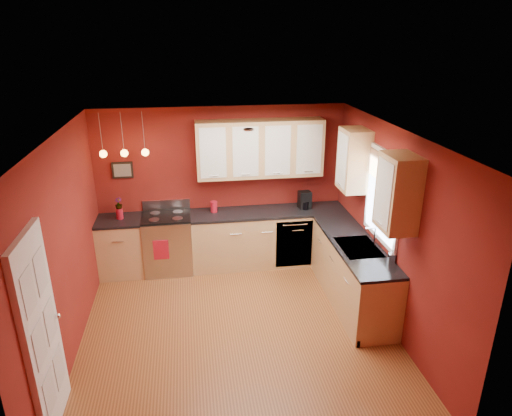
{
  "coord_description": "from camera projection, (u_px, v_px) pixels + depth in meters",
  "views": [
    {
      "loc": [
        -0.52,
        -5.0,
        3.68
      ],
      "look_at": [
        0.4,
        1.0,
        1.31
      ],
      "focal_mm": 32.0,
      "sensor_mm": 36.0,
      "label": 1
    }
  ],
  "objects": [
    {
      "name": "base_cabinets_back_left",
      "position": [
        122.0,
        247.0,
        7.28
      ],
      "size": [
        0.7,
        0.6,
        0.9
      ],
      "primitive_type": "cube",
      "color": "tan",
      "rests_on": "floor"
    },
    {
      "name": "wall_picture",
      "position": [
        123.0,
        170.0,
        7.12
      ],
      "size": [
        0.32,
        0.03,
        0.26
      ],
      "primitive_type": "cube",
      "color": "black",
      "rests_on": "wall_back"
    },
    {
      "name": "soap_pump",
      "position": [
        392.0,
        256.0,
        5.75
      ],
      "size": [
        0.1,
        0.1,
        0.18
      ],
      "primitive_type": "imported",
      "rotation": [
        0.0,
        0.0,
        -0.26
      ],
      "color": "white",
      "rests_on": "counter_right"
    },
    {
      "name": "gas_range",
      "position": [
        168.0,
        243.0,
        7.37
      ],
      "size": [
        0.76,
        0.64,
        1.11
      ],
      "color": "#ADACB1",
      "rests_on": "floor"
    },
    {
      "name": "floor",
      "position": [
        238.0,
        329.0,
        6.02
      ],
      "size": [
        4.2,
        4.2,
        0.0
      ],
      "primitive_type": "plane",
      "color": "#9C5C2D",
      "rests_on": "ground"
    },
    {
      "name": "counter_back_right",
      "position": [
        269.0,
        212.0,
        7.44
      ],
      "size": [
        2.54,
        0.62,
        0.04
      ],
      "primitive_type": "cube",
      "color": "black",
      "rests_on": "base_cabinets_back_right"
    },
    {
      "name": "counter_right",
      "position": [
        355.0,
        243.0,
        6.34
      ],
      "size": [
        0.62,
        2.1,
        0.04
      ],
      "primitive_type": "cube",
      "color": "black",
      "rests_on": "base_cabinets_right"
    },
    {
      "name": "wall_back",
      "position": [
        222.0,
        186.0,
        7.48
      ],
      "size": [
        4.0,
        0.02,
        2.6
      ],
      "primitive_type": "cube",
      "color": "maroon",
      "rests_on": "floor"
    },
    {
      "name": "dish_towel",
      "position": [
        161.0,
        250.0,
        7.04
      ],
      "size": [
        0.23,
        0.02,
        0.32
      ],
      "primitive_type": "cube",
      "color": "#AD1224",
      "rests_on": "gas_range"
    },
    {
      "name": "pendant_lights",
      "position": [
        124.0,
        153.0,
        6.7
      ],
      "size": [
        0.71,
        0.11,
        0.66
      ],
      "color": "gray",
      "rests_on": "ceiling"
    },
    {
      "name": "ceiling",
      "position": [
        234.0,
        135.0,
        5.07
      ],
      "size": [
        4.0,
        4.2,
        0.02
      ],
      "primitive_type": "cube",
      "color": "white",
      "rests_on": "wall_back"
    },
    {
      "name": "red_vase",
      "position": [
        120.0,
        214.0,
        7.09
      ],
      "size": [
        0.11,
        0.11,
        0.17
      ],
      "primitive_type": "cylinder",
      "color": "#AD1224",
      "rests_on": "counter_back_left"
    },
    {
      "name": "door_left_wall",
      "position": [
        42.0,
        335.0,
        4.26
      ],
      "size": [
        0.12,
        0.82,
        2.05
      ],
      "color": "white",
      "rests_on": "floor"
    },
    {
      "name": "base_cabinets_right",
      "position": [
        352.0,
        273.0,
        6.51
      ],
      "size": [
        0.6,
        2.1,
        0.9
      ],
      "primitive_type": "cube",
      "color": "tan",
      "rests_on": "floor"
    },
    {
      "name": "counter_back_left",
      "position": [
        119.0,
        220.0,
        7.11
      ],
      "size": [
        0.7,
        0.62,
        0.04
      ],
      "primitive_type": "cube",
      "color": "black",
      "rests_on": "base_cabinets_back_left"
    },
    {
      "name": "upper_cabinets_right",
      "position": [
        373.0,
        175.0,
        5.87
      ],
      "size": [
        0.35,
        1.95,
        0.9
      ],
      "primitive_type": "cube",
      "color": "tan",
      "rests_on": "wall_right"
    },
    {
      "name": "wall_left",
      "position": [
        64.0,
        251.0,
        5.26
      ],
      "size": [
        0.02,
        4.2,
        2.6
      ],
      "primitive_type": "cube",
      "color": "maroon",
      "rests_on": "floor"
    },
    {
      "name": "base_cabinets_back_right",
      "position": [
        269.0,
        238.0,
        7.61
      ],
      "size": [
        2.54,
        0.6,
        0.9
      ],
      "primitive_type": "cube",
      "color": "tan",
      "rests_on": "floor"
    },
    {
      "name": "sink",
      "position": [
        359.0,
        248.0,
        6.2
      ],
      "size": [
        0.5,
        0.7,
        0.33
      ],
      "color": "gray",
      "rests_on": "counter_right"
    },
    {
      "name": "upper_cabinets_back",
      "position": [
        260.0,
        149.0,
        7.17
      ],
      "size": [
        2.0,
        0.35,
        0.9
      ],
      "primitive_type": "cube",
      "color": "tan",
      "rests_on": "wall_back"
    },
    {
      "name": "flowers",
      "position": [
        118.0,
        204.0,
        7.03
      ],
      "size": [
        0.11,
        0.11,
        0.19
      ],
      "primitive_type": "imported",
      "rotation": [
        0.0,
        0.0,
        -0.01
      ],
      "color": "#AD1224",
      "rests_on": "red_vase"
    },
    {
      "name": "wall_right",
      "position": [
        392.0,
        230.0,
        5.83
      ],
      "size": [
        0.02,
        4.2,
        2.6
      ],
      "primitive_type": "cube",
      "color": "maroon",
      "rests_on": "floor"
    },
    {
      "name": "coffee_maker",
      "position": [
        305.0,
        201.0,
        7.5
      ],
      "size": [
        0.21,
        0.21,
        0.28
      ],
      "rotation": [
        0.0,
        0.0,
        0.11
      ],
      "color": "black",
      "rests_on": "counter_back_right"
    },
    {
      "name": "window",
      "position": [
        383.0,
        194.0,
        5.96
      ],
      "size": [
        0.06,
        1.02,
        1.22
      ],
      "color": "white",
      "rests_on": "wall_right"
    },
    {
      "name": "wall_front",
      "position": [
        266.0,
        352.0,
        3.61
      ],
      "size": [
        4.0,
        0.02,
        2.6
      ],
      "primitive_type": "cube",
      "color": "maroon",
      "rests_on": "floor"
    },
    {
      "name": "red_canister",
      "position": [
        214.0,
        207.0,
        7.36
      ],
      "size": [
        0.12,
        0.12,
        0.18
      ],
      "color": "#AD1224",
      "rests_on": "counter_back_right"
    },
    {
      "name": "dishwasher_front",
      "position": [
        294.0,
        244.0,
        7.4
      ],
      "size": [
        0.6,
        0.02,
        0.8
      ],
      "primitive_type": "cube",
      "color": "#ADACB1",
      "rests_on": "base_cabinets_back_right"
    }
  ]
}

